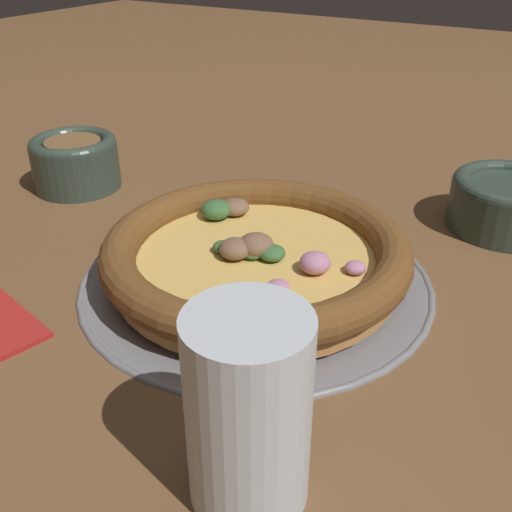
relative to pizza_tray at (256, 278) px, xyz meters
The scene contains 6 objects.
ground_plane 0.00m from the pizza_tray, ahead, with size 3.00×3.00×0.00m, color brown.
pizza_tray is the anchor object (origin of this frame).
pizza 0.02m from the pizza_tray, 139.59° to the right, with size 0.27×0.27×0.04m.
bowl_near 0.28m from the pizza_tray, 143.24° to the left, with size 0.12×0.12×0.06m.
bowl_far 0.30m from the pizza_tray, 104.22° to the right, with size 0.10×0.10×0.06m.
drinking_cup 0.23m from the pizza_tray, 29.90° to the left, with size 0.07×0.07×0.12m.
Camera 1 is at (0.39, 0.23, 0.28)m, focal length 42.00 mm.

